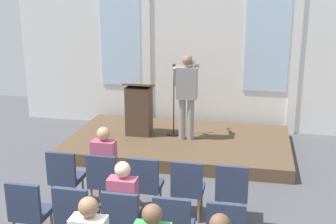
{
  "coord_description": "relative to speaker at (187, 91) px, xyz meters",
  "views": [
    {
      "loc": [
        1.54,
        -3.54,
        3.33
      ],
      "look_at": [
        0.05,
        3.73,
        1.22
      ],
      "focal_mm": 46.74,
      "sensor_mm": 36.0,
      "label": 1
    }
  ],
  "objects": [
    {
      "name": "chair_r0_c4",
      "position": [
        1.13,
        -2.83,
        -0.75
      ],
      "size": [
        0.46,
        0.44,
        0.94
      ],
      "color": "olive",
      "rests_on": "ground"
    },
    {
      "name": "chair_r1_c3",
      "position": [
        0.48,
        -3.94,
        -0.75
      ],
      "size": [
        0.46,
        0.44,
        0.94
      ],
      "color": "olive",
      "rests_on": "ground"
    },
    {
      "name": "rear_partition",
      "position": [
        -0.14,
        1.65,
        0.59
      ],
      "size": [
        8.71,
        0.14,
        3.72
      ],
      "color": "silver",
      "rests_on": "ground"
    },
    {
      "name": "mic_stand",
      "position": [
        -0.31,
        0.21,
        -0.7
      ],
      "size": [
        0.28,
        0.28,
        1.55
      ],
      "color": "black",
      "rests_on": "stage_platform"
    },
    {
      "name": "lectern",
      "position": [
        -1.05,
        0.1,
        -0.48
      ],
      "size": [
        0.6,
        0.48,
        1.16
      ],
      "color": "#4C3828",
      "rests_on": "stage_platform"
    },
    {
      "name": "chair_r0_c1",
      "position": [
        -0.8,
        -2.83,
        -0.75
      ],
      "size": [
        0.46,
        0.44,
        0.94
      ],
      "color": "olive",
      "rests_on": "ground"
    },
    {
      "name": "chair_r1_c1",
      "position": [
        -0.8,
        -3.94,
        -0.75
      ],
      "size": [
        0.46,
        0.44,
        0.94
      ],
      "color": "olive",
      "rests_on": "ground"
    },
    {
      "name": "chair_r1_c0",
      "position": [
        -1.45,
        -3.94,
        -0.75
      ],
      "size": [
        0.46,
        0.44,
        0.94
      ],
      "color": "olive",
      "rests_on": "ground"
    },
    {
      "name": "chair_r0_c2",
      "position": [
        -0.16,
        -2.83,
        -0.75
      ],
      "size": [
        0.46,
        0.44,
        0.94
      ],
      "color": "olive",
      "rests_on": "ground"
    },
    {
      "name": "audience_r1_c2",
      "position": [
        -0.16,
        -3.86,
        -0.57
      ],
      "size": [
        0.36,
        0.39,
        1.29
      ],
      "color": "#2D2D33",
      "rests_on": "ground"
    },
    {
      "name": "chair_r0_c0",
      "position": [
        -1.45,
        -2.83,
        -0.75
      ],
      "size": [
        0.46,
        0.44,
        0.94
      ],
      "color": "olive",
      "rests_on": "ground"
    },
    {
      "name": "chair_r0_c3",
      "position": [
        0.48,
        -2.83,
        -0.75
      ],
      "size": [
        0.46,
        0.44,
        0.94
      ],
      "color": "olive",
      "rests_on": "ground"
    },
    {
      "name": "stage_platform",
      "position": [
        -0.16,
        0.02,
        -1.16
      ],
      "size": [
        4.61,
        2.67,
        0.26
      ],
      "primitive_type": "cube",
      "color": "brown",
      "rests_on": "ground"
    },
    {
      "name": "speaker",
      "position": [
        0.0,
        0.0,
        0.0
      ],
      "size": [
        0.5,
        0.69,
        1.77
      ],
      "color": "gray",
      "rests_on": "stage_platform"
    },
    {
      "name": "chair_r1_c2",
      "position": [
        -0.16,
        -3.94,
        -0.75
      ],
      "size": [
        0.46,
        0.44,
        0.94
      ],
      "color": "olive",
      "rests_on": "ground"
    },
    {
      "name": "audience_r0_c1",
      "position": [
        -0.8,
        -2.75,
        -0.55
      ],
      "size": [
        0.36,
        0.39,
        1.34
      ],
      "color": "#2D2D33",
      "rests_on": "ground"
    }
  ]
}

